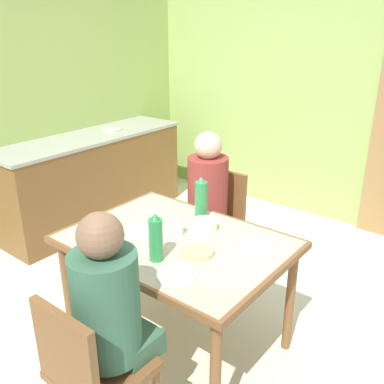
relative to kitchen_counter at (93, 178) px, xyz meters
name	(u,v)px	position (x,y,z in m)	size (l,w,h in m)	color
ground_plane	(166,312)	(1.63, -0.73, -0.45)	(5.99, 5.99, 0.00)	silver
wall_back	(315,95)	(1.63, 1.58, 0.81)	(4.12, 0.10, 2.52)	#9CBB62
wall_left	(52,97)	(-0.33, -0.15, 0.81)	(0.10, 3.46, 2.52)	#9EBC61
kitchen_counter	(93,178)	(0.00, 0.00, 0.00)	(0.61, 2.01, 0.91)	brown
dining_table	(176,250)	(1.90, -0.91, 0.23)	(1.28, 0.93, 0.75)	brown
chair_near_diner	(90,370)	(2.08, -1.72, 0.05)	(0.40, 0.40, 0.87)	brown
chair_far_diner	(216,219)	(1.61, -0.09, 0.05)	(0.40, 0.40, 0.87)	brown
person_near_diner	(109,302)	(2.08, -1.59, 0.33)	(0.30, 0.37, 0.77)	#3A654C
person_far_diner	(207,190)	(1.61, -0.23, 0.33)	(0.30, 0.37, 0.77)	maroon
water_bottle_green_near	(201,198)	(1.82, -0.57, 0.43)	(0.08, 0.08, 0.27)	#2A8645
water_bottle_green_far	(156,238)	(1.96, -1.15, 0.43)	(0.08, 0.08, 0.27)	#298646
serving_bowl_center	(204,225)	(1.95, -0.70, 0.33)	(0.17, 0.17, 0.06)	beige
dinner_plate_near_left	(176,276)	(2.15, -1.21, 0.31)	(0.20, 0.20, 0.01)	white
dinner_plate_near_right	(142,231)	(1.68, -0.97, 0.31)	(0.20, 0.20, 0.01)	white
dinner_plate_far_center	(257,244)	(2.30, -0.67, 0.31)	(0.21, 0.21, 0.01)	white
dinner_plate_far_side	(98,239)	(1.55, -1.20, 0.31)	(0.22, 0.22, 0.01)	white
drinking_glass_by_near_diner	(178,228)	(1.87, -0.86, 0.35)	(0.06, 0.06, 0.10)	silver
bread_plate_sliced	(197,251)	(2.09, -0.96, 0.31)	(0.19, 0.19, 0.02)	#DBB77A
cutlery_knife_near	(222,289)	(2.40, -1.16, 0.30)	(0.15, 0.02, 0.00)	silver
cutlery_fork_near	(146,212)	(1.49, -0.75, 0.30)	(0.15, 0.02, 0.00)	silver
cutlery_knife_far	(128,256)	(1.82, -1.22, 0.30)	(0.15, 0.02, 0.00)	silver
cutlery_fork_far	(231,261)	(2.29, -0.92, 0.30)	(0.15, 0.02, 0.00)	silver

